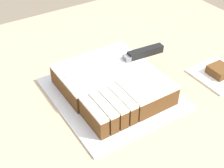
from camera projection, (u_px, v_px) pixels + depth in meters
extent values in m
cube|color=silver|center=(112.00, 93.00, 0.85)|extent=(0.30, 0.33, 0.01)
cube|color=brown|center=(102.00, 75.00, 0.87)|extent=(0.24, 0.16, 0.05)
cube|color=white|center=(102.00, 67.00, 0.85)|extent=(0.24, 0.16, 0.01)
cube|color=brown|center=(147.00, 94.00, 0.80)|extent=(0.12, 0.11, 0.05)
cube|color=white|center=(148.00, 85.00, 0.78)|extent=(0.12, 0.11, 0.01)
cube|color=brown|center=(94.00, 118.00, 0.73)|extent=(0.02, 0.10, 0.05)
cube|color=white|center=(93.00, 109.00, 0.72)|extent=(0.02, 0.10, 0.01)
cube|color=brown|center=(104.00, 113.00, 0.75)|extent=(0.02, 0.10, 0.05)
cube|color=white|center=(103.00, 105.00, 0.73)|extent=(0.02, 0.10, 0.01)
cube|color=brown|center=(113.00, 109.00, 0.76)|extent=(0.02, 0.10, 0.05)
cube|color=white|center=(113.00, 101.00, 0.74)|extent=(0.02, 0.10, 0.01)
cube|color=brown|center=(122.00, 105.00, 0.77)|extent=(0.02, 0.10, 0.05)
cube|color=white|center=(123.00, 97.00, 0.75)|extent=(0.02, 0.10, 0.01)
cube|color=silver|center=(98.00, 68.00, 0.83)|extent=(0.19, 0.04, 0.00)
cube|color=slate|center=(127.00, 58.00, 0.86)|extent=(0.02, 0.03, 0.02)
cube|color=black|center=(145.00, 52.00, 0.88)|extent=(0.11, 0.03, 0.02)
cube|color=white|center=(219.00, 75.00, 0.91)|extent=(0.14, 0.14, 0.01)
cube|color=brown|center=(220.00, 71.00, 0.91)|extent=(0.06, 0.06, 0.02)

